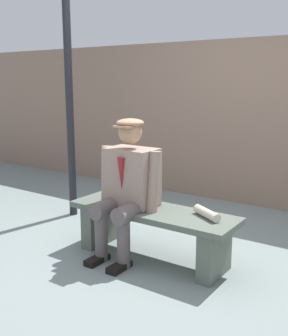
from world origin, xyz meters
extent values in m
plane|color=slate|center=(0.00, 0.00, 0.00)|extent=(30.00, 30.00, 0.00)
cube|color=#515B50|center=(0.00, 0.00, 0.42)|extent=(1.50, 0.47, 0.05)
cube|color=#586255|center=(-0.59, 0.00, 0.20)|extent=(0.12, 0.40, 0.40)
cube|color=#586255|center=(0.59, 0.00, 0.20)|extent=(0.12, 0.40, 0.40)
cube|color=gray|center=(0.21, 0.00, 0.71)|extent=(0.44, 0.29, 0.50)
cylinder|color=#1E2338|center=(0.21, 0.00, 0.93)|extent=(0.24, 0.24, 0.06)
cone|color=maroon|center=(0.21, 0.15, 0.76)|extent=(0.07, 0.07, 0.28)
sphere|color=tan|center=(0.21, 0.02, 1.10)|extent=(0.21, 0.21, 0.21)
ellipsoid|color=#A97C5E|center=(0.21, 0.02, 1.18)|extent=(0.24, 0.24, 0.07)
cube|color=#A97C5E|center=(0.21, 0.11, 1.15)|extent=(0.17, 0.09, 0.02)
cylinder|color=#5A5050|center=(0.09, 0.14, 0.46)|extent=(0.15, 0.44, 0.15)
cylinder|color=#5A5050|center=(0.09, 0.29, 0.23)|extent=(0.11, 0.11, 0.46)
cube|color=black|center=(0.09, 0.35, 0.03)|extent=(0.10, 0.24, 0.05)
cylinder|color=gray|center=(-0.04, 0.04, 0.68)|extent=(0.11, 0.16, 0.56)
cylinder|color=#5A5050|center=(0.34, 0.14, 0.46)|extent=(0.15, 0.44, 0.15)
cylinder|color=#5A5050|center=(0.34, 0.29, 0.23)|extent=(0.11, 0.11, 0.46)
cube|color=black|center=(0.34, 0.35, 0.03)|extent=(0.10, 0.24, 0.05)
cylinder|color=gray|center=(0.46, 0.04, 0.68)|extent=(0.11, 0.14, 0.56)
cylinder|color=beige|center=(-0.48, -0.06, 0.49)|extent=(0.29, 0.21, 0.07)
cube|color=#876A5A|center=(0.00, -2.14, 1.01)|extent=(12.00, 0.24, 2.03)
cylinder|color=black|center=(1.43, -0.50, 1.55)|extent=(0.09, 0.09, 3.11)
camera|label=1|loc=(-1.85, 2.80, 1.52)|focal=43.81mm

